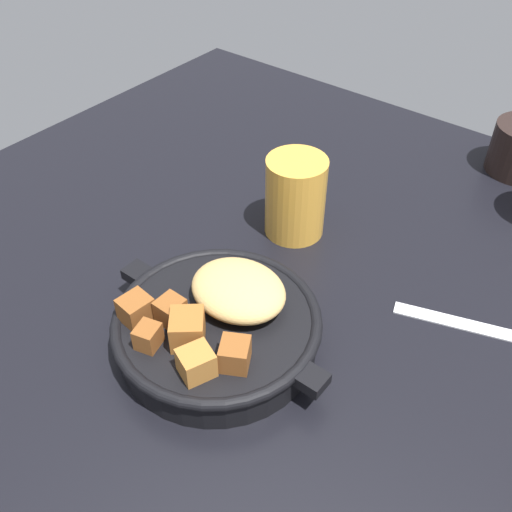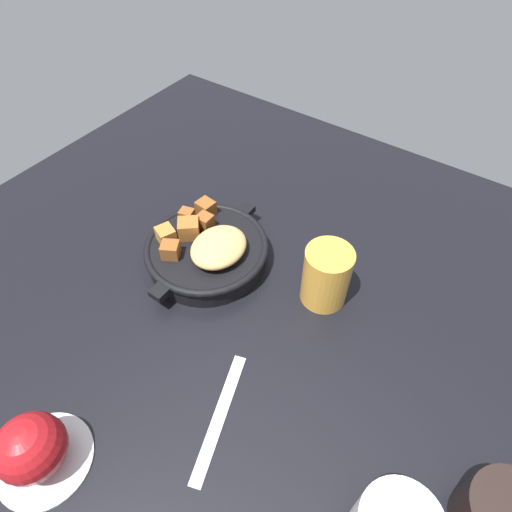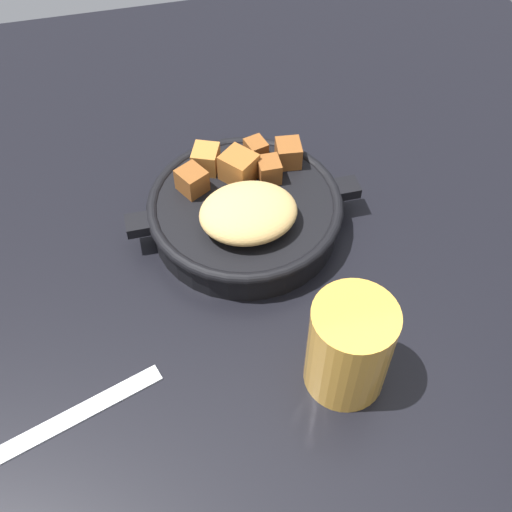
{
  "view_description": "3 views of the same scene",
  "coord_description": "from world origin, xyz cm",
  "px_view_note": "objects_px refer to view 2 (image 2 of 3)",
  "views": [
    {
      "loc": [
        23.33,
        -32.22,
        44.89
      ],
      "look_at": [
        -3.46,
        1.88,
        6.56
      ],
      "focal_mm": 40.94,
      "sensor_mm": 36.0,
      "label": 1
    },
    {
      "loc": [
        31.5,
        28.91,
        54.86
      ],
      "look_at": [
        -4.06,
        4.06,
        5.82
      ],
      "focal_mm": 30.35,
      "sensor_mm": 36.0,
      "label": 2
    },
    {
      "loc": [
        6.56,
        39.28,
        51.57
      ],
      "look_at": [
        -1.83,
        4.31,
        6.5
      ],
      "focal_mm": 45.04,
      "sensor_mm": 36.0,
      "label": 3
    }
  ],
  "objects_px": {
    "butter_knife": "(220,416)",
    "juice_glass_amber": "(326,276)",
    "red_apple": "(31,448)",
    "cast_iron_skillet": "(207,250)"
  },
  "relations": [
    {
      "from": "red_apple",
      "to": "juice_glass_amber",
      "type": "height_order",
      "value": "juice_glass_amber"
    },
    {
      "from": "red_apple",
      "to": "juice_glass_amber",
      "type": "distance_m",
      "value": 0.43
    },
    {
      "from": "red_apple",
      "to": "juice_glass_amber",
      "type": "relative_size",
      "value": 0.8
    },
    {
      "from": "cast_iron_skillet",
      "to": "butter_knife",
      "type": "relative_size",
      "value": 1.41
    },
    {
      "from": "cast_iron_skillet",
      "to": "butter_knife",
      "type": "xyz_separation_m",
      "value": [
        0.2,
        0.18,
        -0.03
      ]
    },
    {
      "from": "cast_iron_skillet",
      "to": "juice_glass_amber",
      "type": "distance_m",
      "value": 0.2
    },
    {
      "from": "butter_knife",
      "to": "juice_glass_amber",
      "type": "relative_size",
      "value": 1.76
    },
    {
      "from": "butter_knife",
      "to": "juice_glass_amber",
      "type": "distance_m",
      "value": 0.25
    },
    {
      "from": "cast_iron_skillet",
      "to": "red_apple",
      "type": "xyz_separation_m",
      "value": [
        0.36,
        0.04,
        0.02
      ]
    },
    {
      "from": "cast_iron_skillet",
      "to": "red_apple",
      "type": "relative_size",
      "value": 3.12
    }
  ]
}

